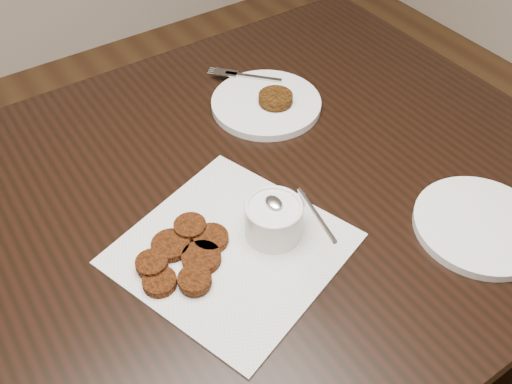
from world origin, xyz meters
TOP-DOWN VIEW (x-y plane):
  - table at (-0.01, 0.16)m, footprint 1.47×0.95m
  - napkin at (0.03, 0.06)m, footprint 0.39×0.39m
  - sauce_ramekin at (0.10, 0.05)m, footprint 0.15×0.15m
  - patty_cluster at (-0.04, 0.08)m, footprint 0.21×0.21m
  - plate_with_patty at (0.29, 0.34)m, footprint 0.31×0.31m
  - plate_empty at (0.39, -0.13)m, footprint 0.27×0.27m

SIDE VIEW (x-z plane):
  - table at x=-0.01m, z-range 0.00..0.75m
  - napkin at x=0.03m, z-range 0.75..0.75m
  - plate_empty at x=0.39m, z-range 0.75..0.77m
  - patty_cluster at x=-0.04m, z-range 0.75..0.77m
  - plate_with_patty at x=0.29m, z-range 0.75..0.78m
  - sauce_ramekin at x=0.10m, z-range 0.75..0.88m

